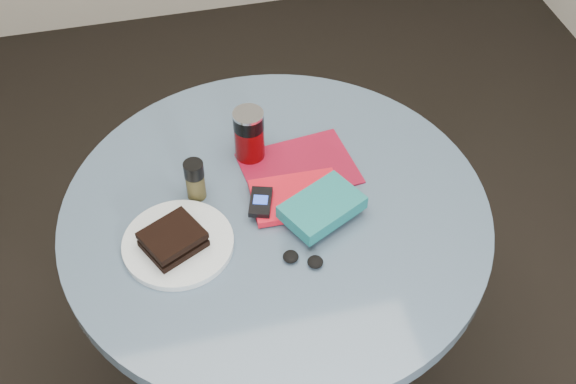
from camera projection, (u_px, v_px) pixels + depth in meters
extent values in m
plane|color=black|center=(279.00, 369.00, 2.22)|extent=(4.00, 4.00, 0.00)
cylinder|color=black|center=(279.00, 367.00, 2.21)|extent=(0.48, 0.48, 0.03)
cylinder|color=black|center=(277.00, 301.00, 1.95)|extent=(0.11, 0.11, 0.68)
cylinder|color=#43586F|center=(276.00, 214.00, 1.69)|extent=(1.00, 1.00, 0.04)
cylinder|color=silver|center=(178.00, 244.00, 1.59)|extent=(0.27, 0.27, 0.02)
cube|color=black|center=(174.00, 243.00, 1.57)|extent=(0.16, 0.15, 0.02)
cube|color=#382815|center=(173.00, 239.00, 1.56)|extent=(0.14, 0.13, 0.01)
cube|color=black|center=(172.00, 236.00, 1.55)|extent=(0.16, 0.15, 0.02)
cylinder|color=#5C0406|center=(249.00, 142.00, 1.76)|extent=(0.08, 0.08, 0.09)
cylinder|color=black|center=(248.00, 122.00, 1.71)|extent=(0.08, 0.08, 0.04)
cylinder|color=silver|center=(248.00, 114.00, 1.69)|extent=(0.08, 0.08, 0.01)
cylinder|color=#413A1B|center=(196.00, 186.00, 1.68)|extent=(0.05, 0.05, 0.07)
cylinder|color=black|center=(194.00, 170.00, 1.64)|extent=(0.05, 0.05, 0.04)
cube|color=maroon|center=(299.00, 168.00, 1.76)|extent=(0.29, 0.23, 0.00)
cube|color=red|center=(296.00, 197.00, 1.68)|extent=(0.21, 0.14, 0.02)
cube|color=#166569|center=(322.00, 207.00, 1.62)|extent=(0.21, 0.18, 0.03)
cube|color=black|center=(261.00, 202.00, 1.65)|extent=(0.07, 0.10, 0.01)
cube|color=blue|center=(261.00, 200.00, 1.64)|extent=(0.04, 0.04, 0.00)
ellipsoid|color=black|center=(291.00, 257.00, 1.57)|extent=(0.05, 0.05, 0.02)
ellipsoid|color=black|center=(315.00, 262.00, 1.56)|extent=(0.05, 0.05, 0.02)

